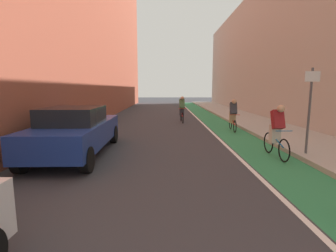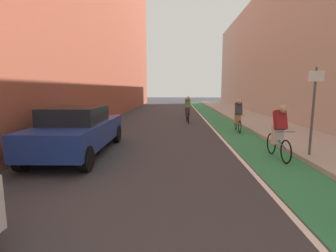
{
  "view_description": "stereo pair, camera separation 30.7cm",
  "coord_description": "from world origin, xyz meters",
  "px_view_note": "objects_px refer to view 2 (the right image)",
  "views": [
    {
      "loc": [
        -0.03,
        2.3,
        2.08
      ],
      "look_at": [
        0.03,
        9.45,
        1.01
      ],
      "focal_mm": 26.64,
      "sensor_mm": 36.0,
      "label": 1
    },
    {
      "loc": [
        0.28,
        2.31,
        2.08
      ],
      "look_at": [
        0.03,
        9.45,
        1.01
      ],
      "focal_mm": 26.64,
      "sensor_mm": 36.0,
      "label": 2
    }
  ],
  "objects_px": {
    "cyclist_mid": "(279,132)",
    "cyclist_trailing": "(238,114)",
    "cyclist_far": "(188,109)",
    "street_sign_post": "(314,104)",
    "parked_sedan_blue": "(78,130)"
  },
  "relations": [
    {
      "from": "cyclist_mid",
      "to": "cyclist_trailing",
      "type": "relative_size",
      "value": 1.04
    },
    {
      "from": "cyclist_trailing",
      "to": "cyclist_mid",
      "type": "bearing_deg",
      "value": -89.5
    },
    {
      "from": "cyclist_far",
      "to": "parked_sedan_blue",
      "type": "bearing_deg",
      "value": -116.25
    },
    {
      "from": "parked_sedan_blue",
      "to": "cyclist_far",
      "type": "bearing_deg",
      "value": 63.75
    },
    {
      "from": "cyclist_trailing",
      "to": "cyclist_far",
      "type": "distance_m",
      "value": 3.93
    },
    {
      "from": "parked_sedan_blue",
      "to": "cyclist_trailing",
      "type": "relative_size",
      "value": 2.82
    },
    {
      "from": "cyclist_trailing",
      "to": "street_sign_post",
      "type": "distance_m",
      "value": 5.07
    },
    {
      "from": "cyclist_far",
      "to": "street_sign_post",
      "type": "distance_m",
      "value": 8.76
    },
    {
      "from": "parked_sedan_blue",
      "to": "cyclist_mid",
      "type": "bearing_deg",
      "value": -2.58
    },
    {
      "from": "street_sign_post",
      "to": "cyclist_trailing",
      "type": "bearing_deg",
      "value": 100.74
    },
    {
      "from": "cyclist_far",
      "to": "cyclist_mid",
      "type": "bearing_deg",
      "value": -73.43
    },
    {
      "from": "cyclist_mid",
      "to": "cyclist_far",
      "type": "relative_size",
      "value": 1.0
    },
    {
      "from": "cyclist_mid",
      "to": "cyclist_far",
      "type": "bearing_deg",
      "value": 106.57
    },
    {
      "from": "cyclist_mid",
      "to": "cyclist_trailing",
      "type": "bearing_deg",
      "value": 90.5
    },
    {
      "from": "cyclist_mid",
      "to": "cyclist_trailing",
      "type": "distance_m",
      "value": 4.82
    }
  ]
}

